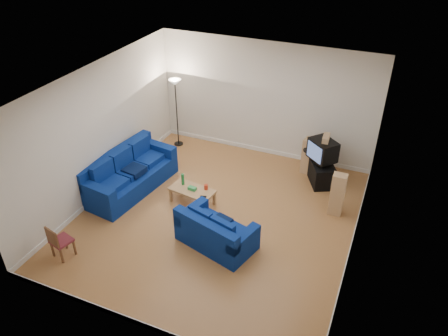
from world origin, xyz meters
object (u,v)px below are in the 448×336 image
at_px(sofa_three_seat, 128,176).
at_px(sofa_loveseat, 215,234).
at_px(tv_stand, 321,172).
at_px(coffee_table, 192,191).
at_px(television, 323,150).

xyz_separation_m(sofa_three_seat, sofa_loveseat, (2.85, -1.08, -0.06)).
bearing_deg(tv_stand, coffee_table, -77.89).
height_order(sofa_loveseat, television, television).
distance_m(coffee_table, television, 3.38).
relative_size(sofa_three_seat, television, 3.16).
bearing_deg(television, sofa_loveseat, -74.09).
distance_m(tv_stand, television, 0.64).
bearing_deg(sofa_three_seat, coffee_table, 99.81).
height_order(sofa_three_seat, television, television).
bearing_deg(sofa_loveseat, tv_stand, 80.78).
bearing_deg(sofa_three_seat, tv_stand, 124.16).
bearing_deg(coffee_table, television, 39.35).
distance_m(sofa_three_seat, coffee_table, 1.75).
distance_m(sofa_loveseat, tv_stand, 3.58).
bearing_deg(tv_stand, sofa_loveseat, -51.68).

